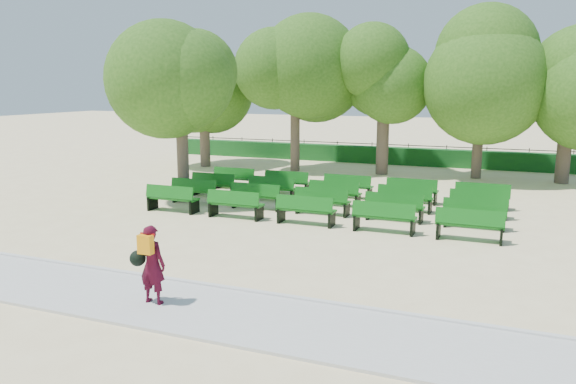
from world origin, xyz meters
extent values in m
plane|color=beige|center=(0.00, 0.00, 0.00)|extent=(120.00, 120.00, 0.00)
cube|color=beige|center=(0.00, -7.40, 0.03)|extent=(30.00, 2.20, 0.06)
cube|color=silver|center=(0.00, -6.25, 0.05)|extent=(30.00, 0.12, 0.10)
cube|color=#15521C|center=(0.00, 14.00, 0.45)|extent=(26.00, 0.70, 0.90)
cube|color=#116515|center=(0.56, 1.90, 0.45)|extent=(1.84, 0.65, 0.06)
cube|color=#116515|center=(0.56, 1.69, 0.70)|extent=(1.81, 0.29, 0.42)
cylinder|color=brown|center=(-4.78, 1.22, 1.42)|extent=(0.42, 0.42, 2.84)
ellipsoid|color=#36641A|center=(-4.78, 1.22, 3.92)|extent=(3.90, 3.90, 3.51)
imported|color=#40091A|center=(0.02, -7.47, 0.83)|extent=(0.57, 0.38, 1.54)
cube|color=orange|center=(0.02, -7.65, 1.27)|extent=(0.29, 0.14, 0.36)
sphere|color=black|center=(-0.27, -7.53, 0.93)|extent=(0.31, 0.31, 0.31)
camera|label=1|loc=(6.23, -15.98, 4.17)|focal=35.00mm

